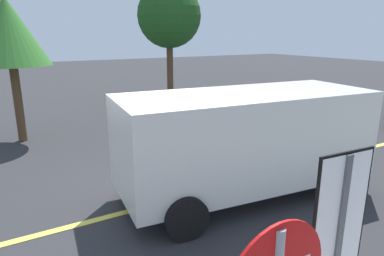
{
  "coord_description": "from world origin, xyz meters",
  "views": [
    {
      "loc": [
        -2.59,
        -5.77,
        3.32
      ],
      "look_at": [
        1.61,
        1.48,
        1.01
      ],
      "focal_mm": 32.02,
      "sensor_mm": 36.0,
      "label": 1
    }
  ],
  "objects_px": {
    "tree_left_verge": "(9,32)",
    "tree_centre_verge": "(169,16)",
    "white_van": "(247,138)",
    "speed_limit_sign": "(336,244)"
  },
  "relations": [
    {
      "from": "white_van",
      "to": "tree_left_verge",
      "type": "bearing_deg",
      "value": 119.74
    },
    {
      "from": "speed_limit_sign",
      "to": "tree_left_verge",
      "type": "xyz_separation_m",
      "value": [
        -1.54,
        10.43,
        1.61
      ]
    },
    {
      "from": "white_van",
      "to": "tree_left_verge",
      "type": "height_order",
      "value": "tree_left_verge"
    },
    {
      "from": "speed_limit_sign",
      "to": "tree_centre_verge",
      "type": "distance_m",
      "value": 13.38
    },
    {
      "from": "tree_left_verge",
      "to": "tree_centre_verge",
      "type": "relative_size",
      "value": 0.81
    },
    {
      "from": "tree_left_verge",
      "to": "tree_centre_verge",
      "type": "xyz_separation_m",
      "value": [
        6.27,
        1.88,
        0.67
      ]
    },
    {
      "from": "tree_centre_verge",
      "to": "white_van",
      "type": "bearing_deg",
      "value": -106.36
    },
    {
      "from": "speed_limit_sign",
      "to": "white_van",
      "type": "xyz_separation_m",
      "value": [
        2.24,
        3.82,
        -0.5
      ]
    },
    {
      "from": "speed_limit_sign",
      "to": "white_van",
      "type": "height_order",
      "value": "speed_limit_sign"
    },
    {
      "from": "speed_limit_sign",
      "to": "tree_centre_verge",
      "type": "height_order",
      "value": "tree_centre_verge"
    }
  ]
}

